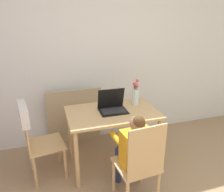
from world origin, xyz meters
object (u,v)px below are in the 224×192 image
at_px(chair_spare, 33,131).
at_px(person_seated, 134,147).
at_px(laptop, 112,106).
at_px(water_bottle, 115,99).
at_px(flower_vase, 136,94).
at_px(chair_occupied, 140,165).

relative_size(chair_spare, person_seated, 0.99).
bearing_deg(laptop, chair_spare, -178.06).
bearing_deg(person_seated, water_bottle, -97.40).
distance_m(person_seated, flower_vase, 0.81).
relative_size(chair_spare, flower_vase, 2.84).
height_order(chair_occupied, chair_spare, chair_spare).
bearing_deg(water_bottle, chair_occupied, -91.44).
bearing_deg(laptop, chair_occupied, -85.21).
bearing_deg(chair_occupied, water_bottle, -96.25).
bearing_deg(person_seated, chair_spare, -35.35).
bearing_deg(chair_occupied, person_seated, -90.00).
bearing_deg(chair_occupied, laptop, -90.76).
bearing_deg(water_bottle, laptop, -118.91).
distance_m(laptop, flower_vase, 0.37).
relative_size(flower_vase, water_bottle, 1.69).
height_order(laptop, flower_vase, flower_vase).
bearing_deg(chair_spare, laptop, -98.03).
relative_size(laptop, flower_vase, 0.99).
distance_m(laptop, water_bottle, 0.15).
bearing_deg(flower_vase, chair_spare, -174.67).
xyz_separation_m(chair_spare, flower_vase, (1.28, 0.12, 0.25)).
distance_m(chair_spare, person_seated, 1.13).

